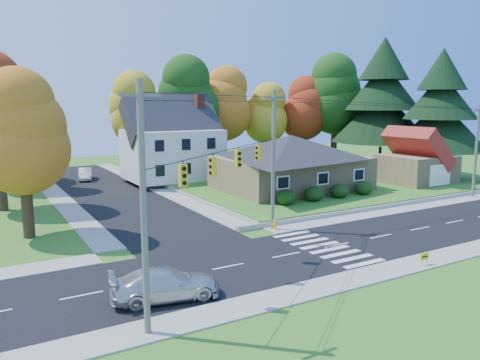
{
  "coord_description": "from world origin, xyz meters",
  "views": [
    {
      "loc": [
        -20.04,
        -22.09,
        9.12
      ],
      "look_at": [
        -2.6,
        8.0,
        3.36
      ],
      "focal_mm": 35.0,
      "sensor_mm": 36.0,
      "label": 1
    }
  ],
  "objects_px": {
    "silver_sedan": "(165,284)",
    "white_car": "(85,174)",
    "ranch_house": "(291,161)",
    "fire_hydrant": "(275,225)"
  },
  "relations": [
    {
      "from": "silver_sedan",
      "to": "white_car",
      "type": "relative_size",
      "value": 1.21
    },
    {
      "from": "ranch_house",
      "to": "fire_hydrant",
      "type": "relative_size",
      "value": 18.02
    },
    {
      "from": "silver_sedan",
      "to": "fire_hydrant",
      "type": "bearing_deg",
      "value": -45.72
    },
    {
      "from": "silver_sedan",
      "to": "white_car",
      "type": "height_order",
      "value": "silver_sedan"
    },
    {
      "from": "fire_hydrant",
      "to": "silver_sedan",
      "type": "bearing_deg",
      "value": -146.53
    },
    {
      "from": "ranch_house",
      "to": "silver_sedan",
      "type": "distance_m",
      "value": 27.79
    },
    {
      "from": "white_car",
      "to": "fire_hydrant",
      "type": "xyz_separation_m",
      "value": [
        6.97,
        -29.8,
        -0.33
      ]
    },
    {
      "from": "ranch_house",
      "to": "silver_sedan",
      "type": "bearing_deg",
      "value": -138.3
    },
    {
      "from": "ranch_house",
      "to": "silver_sedan",
      "type": "height_order",
      "value": "ranch_house"
    },
    {
      "from": "silver_sedan",
      "to": "ranch_house",
      "type": "bearing_deg",
      "value": -37.49
    }
  ]
}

